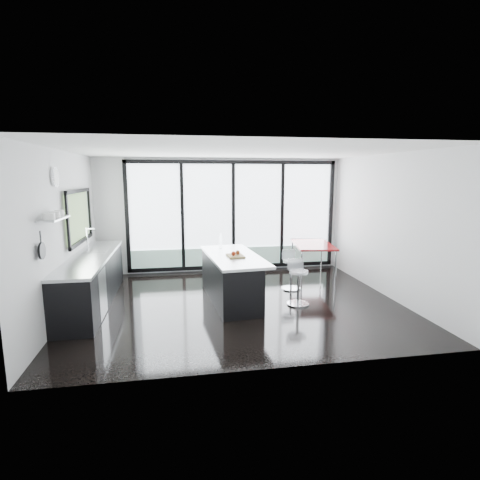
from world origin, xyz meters
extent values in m
cube|color=black|center=(0.00, 0.00, 0.00)|extent=(6.00, 5.00, 0.00)
cube|color=white|center=(0.00, 0.00, 2.80)|extent=(6.00, 5.00, 0.00)
cube|color=silver|center=(0.00, 2.50, 1.40)|extent=(6.00, 0.00, 2.80)
cube|color=white|center=(0.30, 2.47, 1.40)|extent=(5.00, 0.02, 2.50)
cube|color=gray|center=(0.30, 2.43, 0.37)|extent=(5.00, 0.02, 0.44)
cube|color=black|center=(-0.95, 2.43, 1.40)|extent=(0.08, 0.04, 2.50)
cube|color=black|center=(0.30, 2.43, 1.40)|extent=(0.08, 0.04, 2.50)
cube|color=black|center=(1.55, 2.43, 1.40)|extent=(0.08, 0.04, 2.50)
cube|color=silver|center=(0.00, -2.50, 1.40)|extent=(6.00, 0.00, 2.80)
cube|color=silver|center=(-3.00, 0.00, 1.40)|extent=(0.00, 5.00, 2.80)
cube|color=#5E784D|center=(-2.97, 0.90, 1.60)|extent=(0.02, 1.60, 0.90)
cube|color=#AAADAF|center=(-2.87, -0.85, 1.75)|extent=(0.25, 0.80, 0.03)
cylinder|color=white|center=(-2.97, -0.30, 2.35)|extent=(0.04, 0.30, 0.30)
cylinder|color=black|center=(-2.94, -1.25, 1.35)|extent=(0.03, 0.24, 0.24)
cube|color=silver|center=(3.00, 0.00, 1.40)|extent=(0.00, 5.00, 2.80)
cube|color=black|center=(-2.67, 0.40, 0.43)|extent=(0.65, 3.20, 0.87)
cube|color=#AAADAF|center=(-2.67, 0.40, 0.90)|extent=(0.69, 3.24, 0.05)
cube|color=#AAADAF|center=(-2.67, 0.90, 0.90)|extent=(0.45, 0.48, 0.06)
cylinder|color=silver|center=(-2.82, 0.90, 1.14)|extent=(0.02, 0.02, 0.44)
cube|color=#AAADAF|center=(-2.36, -0.35, 0.42)|extent=(0.03, 0.60, 0.80)
cube|color=black|center=(-0.12, 0.17, 0.42)|extent=(0.91, 2.17, 0.84)
cube|color=#AAADAF|center=(-0.05, 0.18, 0.86)|extent=(1.11, 2.24, 0.05)
cube|color=olive|center=(-0.03, 0.04, 0.90)|extent=(0.32, 0.41, 0.03)
sphere|color=maroon|center=(-0.08, -0.02, 0.96)|extent=(0.09, 0.09, 0.09)
sphere|color=brown|center=(0.02, 0.09, 0.95)|extent=(0.09, 0.09, 0.08)
cylinder|color=silver|center=(-0.21, 0.89, 1.02)|extent=(0.07, 0.07, 0.27)
cylinder|color=silver|center=(1.09, -0.30, 0.33)|extent=(0.46, 0.46, 0.66)
cylinder|color=silver|center=(1.25, 0.65, 0.32)|extent=(0.46, 0.46, 0.64)
cube|color=maroon|center=(2.06, 1.55, 0.40)|extent=(1.07, 1.60, 0.79)
camera|label=1|loc=(-1.10, -6.69, 2.37)|focal=28.00mm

